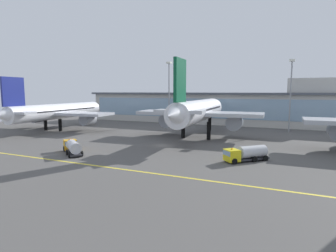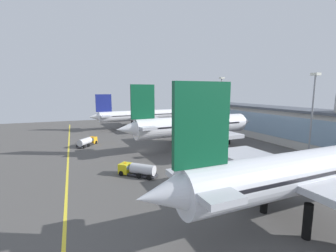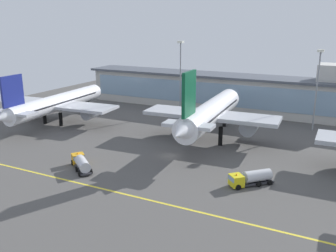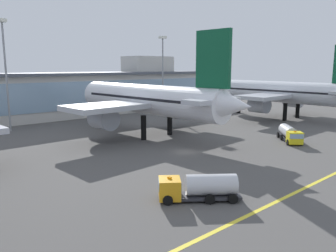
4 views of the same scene
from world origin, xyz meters
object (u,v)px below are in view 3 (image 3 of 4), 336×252
at_px(fuel_tanker_truck, 250,178).
at_px(apron_light_mast_west, 180,67).
at_px(airliner_near_right, 211,113).
at_px(apron_light_mast_centre, 318,78).
at_px(airliner_near_left, 58,103).
at_px(baggage_tug_near, 81,162).

distance_m(fuel_tanker_truck, apron_light_mast_west, 63.12).
bearing_deg(airliner_near_right, apron_light_mast_west, 35.87).
bearing_deg(apron_light_mast_centre, apron_light_mast_west, 177.22).
relative_size(airliner_near_left, apron_light_mast_centre, 2.12).
height_order(baggage_tug_near, apron_light_mast_west, apron_light_mast_west).
xyz_separation_m(baggage_tug_near, apron_light_mast_west, (-2.60, 56.81, 14.63)).
bearing_deg(apron_light_mast_west, airliner_near_left, -134.51).
bearing_deg(apron_light_mast_centre, airliner_near_left, -159.58).
bearing_deg(fuel_tanker_truck, apron_light_mast_west, -97.25).
bearing_deg(baggage_tug_near, apron_light_mast_centre, -89.42).
height_order(baggage_tug_near, apron_light_mast_centre, apron_light_mast_centre).
relative_size(airliner_near_right, baggage_tug_near, 5.79).
xyz_separation_m(airliner_near_left, fuel_tanker_truck, (66.61, -19.05, -4.83)).
relative_size(airliner_near_right, fuel_tanker_truck, 6.15).
xyz_separation_m(apron_light_mast_west, apron_light_mast_centre, (44.35, -2.15, -0.71)).
bearing_deg(apron_light_mast_centre, airliner_near_right, -136.07).
height_order(airliner_near_right, apron_light_mast_west, apron_light_mast_west).
relative_size(apron_light_mast_west, apron_light_mast_centre, 1.05).
bearing_deg(baggage_tug_near, airliner_near_right, -81.56).
xyz_separation_m(baggage_tug_near, apron_light_mast_centre, (41.75, 54.65, 13.92)).
bearing_deg(airliner_near_right, fuel_tanker_truck, -147.43).
height_order(apron_light_mast_west, apron_light_mast_centre, apron_light_mast_west).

